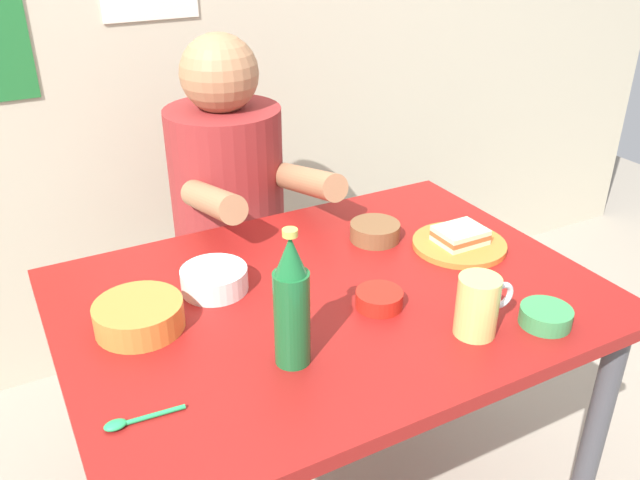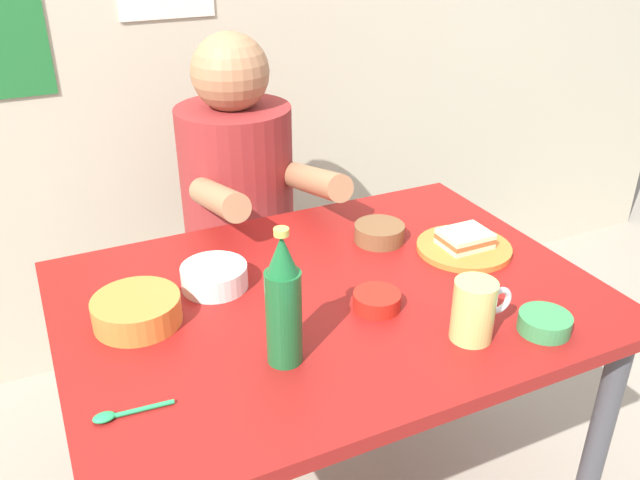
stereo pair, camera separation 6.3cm
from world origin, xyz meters
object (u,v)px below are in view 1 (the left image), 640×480
Objects in this scene: person_seated at (228,180)px; beer_mug at (478,306)px; sandwich at (460,235)px; stool at (235,303)px; beer_bottle at (292,305)px; dining_table at (331,329)px; plate_orange at (459,245)px; dip_bowl_green at (546,316)px.

beer_mug is (0.16, -0.87, 0.03)m from person_seated.
stool is at bearing 120.33° from sandwich.
person_seated is 2.75× the size of beer_bottle.
dining_table is 8.73× the size of beer_mug.
sandwich reaches higher than plate_orange.
dip_bowl_green is (-0.06, -0.33, -0.01)m from sandwich.
beer_mug is at bearing -56.31° from dining_table.
dining_table is 10.00× the size of sandwich.
stool is 1.06m from dip_bowl_green.
beer_bottle is at bearing -103.21° from person_seated.
person_seated is 7.20× the size of dip_bowl_green.
stool is 0.96m from beer_bottle.
person_seated is 0.89m from beer_mug.
beer_mug is at bearing -124.02° from sandwich.
beer_bottle is at bearing 164.82° from dip_bowl_green.
dining_table is 0.63m from person_seated.
dining_table is at bearing 44.20° from beer_bottle.
stool is 4.09× the size of sandwich.
person_seated is at bearing 76.79° from beer_bottle.
dip_bowl_green is at bearing -99.68° from sandwich.
dip_bowl_green reaches higher than plate_orange.
stool is (0.01, 0.63, -0.30)m from dining_table.
person_seated is 0.69m from sandwich.
beer_bottle reaches higher than plate_orange.
stool is at bearing 90.00° from person_seated.
dining_table is 0.32m from beer_bottle.
plate_orange is at bearing -59.67° from stool.
dining_table is 5.00× the size of plate_orange.
beer_bottle reaches higher than dip_bowl_green.
beer_bottle reaches higher than dining_table.
dining_table is at bearing 135.87° from dip_bowl_green.
sandwich is at bearing 20.30° from beer_bottle.
stool is at bearing 120.33° from plate_orange.
person_seated is 3.27× the size of plate_orange.
beer_bottle is (-0.54, -0.20, 0.09)m from sandwich.
dip_bowl_green is (0.31, -0.30, 0.11)m from dining_table.
beer_bottle is 2.62× the size of dip_bowl_green.
stool is at bearing 100.12° from beer_mug.
beer_bottle is at bearing -159.70° from plate_orange.
person_seated reaches higher than plate_orange.
stool is 2.05× the size of plate_orange.
dining_table is at bearing -175.22° from sandwich.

